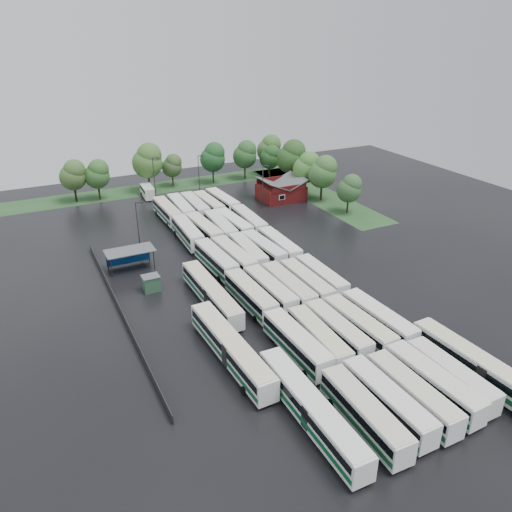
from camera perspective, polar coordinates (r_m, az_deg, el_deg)
name	(u,v)px	position (r m, az deg, el deg)	size (l,w,h in m)	color
ground	(279,304)	(75.91, 2.70, -5.46)	(160.00, 160.00, 0.00)	black
brick_building	(281,192)	(120.14, 2.88, 7.33)	(10.07, 8.60, 5.39)	maroon
wash_shed	(129,252)	(87.83, -14.27, 0.40)	(8.20, 4.20, 3.58)	#2D2D30
utility_hut	(151,283)	(80.43, -11.90, -3.06)	(2.70, 2.20, 2.62)	#294C34
grass_strip_north	(165,187)	(132.12, -10.35, 7.77)	(80.00, 10.00, 0.01)	#224721
grass_strip_east	(316,193)	(125.72, 6.87, 7.11)	(10.00, 50.00, 0.01)	#224721
west_fence	(120,310)	(75.83, -15.28, -5.93)	(0.10, 50.00, 1.20)	#2D2D30
bus_r0c0	(364,413)	(55.22, 12.28, -17.17)	(3.09, 12.94, 3.58)	silver
bus_r0c1	(387,401)	(57.24, 14.78, -15.71)	(2.83, 12.81, 3.56)	silver
bus_r0c2	(412,394)	(58.88, 17.40, -14.79)	(2.80, 12.68, 3.52)	silver
bus_r0c3	(433,383)	(61.02, 19.53, -13.49)	(3.22, 12.99, 3.59)	silver
bus_r0c4	(451,376)	(62.92, 21.36, -12.64)	(2.75, 12.21, 3.39)	silver
bus_r1c0	(297,343)	(64.01, 4.67, -9.89)	(3.01, 12.90, 3.58)	silver
bus_r1c1	(319,338)	(65.29, 7.16, -9.31)	(3.09, 12.45, 3.44)	silver
bus_r1c2	(337,330)	(67.16, 9.26, -8.40)	(2.73, 12.28, 3.41)	silver
bus_r1c3	(358,326)	(68.55, 11.63, -7.79)	(3.21, 12.75, 3.52)	silver
bus_r1c4	(378,319)	(70.45, 13.78, -7.02)	(3.31, 12.93, 3.57)	silver
bus_r2c0	(250,295)	(74.11, -0.64, -4.51)	(2.96, 12.71, 3.52)	silver
bus_r2c1	(270,290)	(75.44, 1.61, -3.96)	(2.98, 12.62, 3.49)	silver
bus_r2c2	(288,287)	(76.41, 3.68, -3.56)	(2.79, 12.85, 3.57)	silver
bus_r2c3	(306,283)	(77.95, 5.75, -3.07)	(2.68, 12.49, 3.48)	silver
bus_r2c4	(321,277)	(80.02, 7.42, -2.41)	(2.67, 12.20, 3.39)	silver
bus_r3c0	(216,260)	(85.12, -4.61, -0.44)	(3.21, 12.85, 3.55)	silver
bus_r3c1	(234,257)	(86.05, -2.58, -0.08)	(3.28, 12.92, 3.57)	silver
bus_r3c2	(248,252)	(87.73, -0.96, 0.42)	(3.20, 12.49, 3.45)	silver
bus_r3c3	(263,249)	(88.98, 0.85, 0.78)	(3.22, 12.46, 3.44)	silver
bus_r3c4	(279,246)	(90.32, 2.68, 1.16)	(2.85, 12.52, 3.47)	silver
bus_r4c0	(188,233)	(96.77, -7.83, 2.67)	(3.25, 13.00, 3.59)	silver
bus_r4c1	(204,230)	(97.82, -5.99, 3.03)	(3.27, 13.00, 3.59)	silver
bus_r4c2	(220,227)	(98.66, -4.11, 3.30)	(3.35, 13.00, 3.59)	silver
bus_r4c3	(233,224)	(100.09, -2.60, 3.64)	(3.19, 12.68, 3.50)	silver
bus_r4c4	(249,221)	(101.44, -0.84, 3.99)	(3.21, 12.95, 3.58)	silver
bus_r5c0	(167,211)	(108.72, -10.13, 5.06)	(2.74, 12.68, 3.53)	silver
bus_r5c1	(181,208)	(109.90, -8.58, 5.40)	(3.26, 12.96, 3.58)	silver
bus_r5c2	(195,206)	(110.67, -6.99, 5.64)	(2.99, 12.89, 3.57)	silver
bus_r5c3	(209,205)	(111.73, -5.44, 5.87)	(3.01, 12.44, 3.44)	silver
bus_r5c4	(222,202)	(113.22, -3.87, 6.22)	(3.28, 12.85, 3.55)	silver
artic_bus_west_a	(311,409)	(54.92, 6.26, -16.96)	(2.88, 18.88, 3.50)	silver
artic_bus_west_b	(211,293)	(74.99, -5.14, -4.29)	(2.72, 18.32, 3.40)	silver
artic_bus_west_c	(231,348)	(62.93, -2.89, -10.50)	(3.40, 19.39, 3.58)	silver
artic_bus_east	(481,369)	(65.12, 24.34, -11.71)	(3.58, 19.29, 3.56)	silver
minibus	(148,191)	(124.22, -12.28, 7.25)	(2.85, 6.67, 2.85)	white
tree_north_0	(73,175)	(124.52, -20.15, 8.71)	(6.12, 6.12, 10.13)	black
tree_north_1	(97,174)	(124.50, -17.67, 8.95)	(5.90, 5.90, 9.77)	#332614
tree_north_2	(148,160)	(127.18, -12.24, 10.63)	(7.39, 7.39, 12.25)	black
tree_north_3	(172,165)	(130.99, -9.53, 10.17)	(5.12, 5.12, 8.49)	#3B2814
tree_north_4	(213,157)	(132.08, -4.91, 11.21)	(6.51, 6.51, 10.79)	#382B1B
tree_north_5	(245,154)	(135.41, -1.21, 11.56)	(6.34, 6.34, 10.49)	#33281B
tree_north_6	(270,149)	(140.22, 1.57, 12.16)	(6.62, 6.62, 10.96)	#2F2213
tree_east_0	(350,188)	(111.77, 10.68, 7.62)	(5.37, 5.37, 8.89)	black
tree_east_1	(323,172)	(118.88, 7.72, 9.54)	(6.60, 6.60, 10.92)	black
tree_east_2	(307,167)	(122.69, 5.87, 10.07)	(6.49, 6.49, 10.75)	black
tree_east_3	(292,156)	(128.78, 4.12, 11.29)	(7.35, 7.35, 12.18)	black
tree_east_4	(270,157)	(136.44, 1.66, 11.25)	(5.44, 5.44, 9.02)	black
lamp_post_ne	(263,184)	(112.98, 0.84, 8.25)	(1.52, 0.30, 9.89)	#2D2D30
lamp_post_nw	(139,226)	(89.91, -13.26, 3.32)	(1.64, 0.32, 10.65)	#2D2D30
lamp_post_back_w	(155,176)	(120.05, -11.51, 8.94)	(1.61, 0.31, 10.47)	#2D2D30
lamp_post_back_e	(199,171)	(124.47, -6.52, 9.57)	(1.45, 0.28, 9.43)	#2D2D30
puddle_0	(358,391)	(60.84, 11.55, -14.88)	(5.66, 5.66, 0.01)	black
puddle_1	(458,377)	(66.18, 22.09, -12.73)	(4.42, 4.42, 0.01)	black
puddle_2	(220,316)	(72.95, -4.19, -6.88)	(5.23, 5.23, 0.01)	black
puddle_3	(299,298)	(77.49, 4.97, -4.84)	(4.92, 4.92, 0.01)	black
puddle_4	(435,353)	(69.45, 19.80, -10.36)	(3.54, 3.54, 0.01)	black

